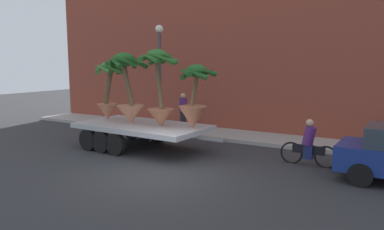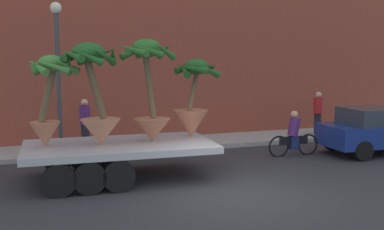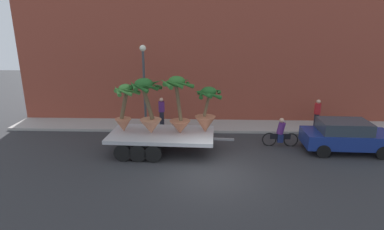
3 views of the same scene
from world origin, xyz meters
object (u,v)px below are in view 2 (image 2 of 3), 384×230
potted_palm_extra (49,99)px  street_lamp (58,58)px  parked_car (380,129)px  cyclist (294,136)px  pedestrian_near_gate (318,112)px  flatbed_trailer (111,152)px  pedestrian_far_left (85,123)px  potted_palm_front (95,95)px  potted_palm_rear (193,104)px  potted_palm_middle (150,92)px

potted_palm_extra → street_lamp: 3.15m
parked_car → cyclist: bearing=168.6°
pedestrian_near_gate → flatbed_trailer: bearing=-158.1°
pedestrian_near_gate → pedestrian_far_left: (-9.22, 0.13, 0.00)m
parked_car → potted_palm_front: bearing=-177.6°
potted_palm_front → potted_palm_extra: size_ratio=1.14×
potted_palm_rear → cyclist: potted_palm_rear is taller
potted_palm_middle → street_lamp: (-2.19, 3.14, 0.87)m
potted_palm_front → flatbed_trailer: bearing=7.8°
cyclist → pedestrian_far_left: 7.07m
potted_palm_extra → pedestrian_near_gate: 11.11m
potted_palm_rear → street_lamp: bearing=140.5°
potted_palm_extra → cyclist: potted_palm_extra is taller
potted_palm_rear → parked_car: 6.92m
potted_palm_extra → parked_car: (10.77, 0.20, -1.40)m
potted_palm_middle → potted_palm_front: size_ratio=1.04×
potted_palm_extra → street_lamp: street_lamp is taller
street_lamp → potted_palm_middle: bearing=-55.1°
potted_palm_extra → potted_palm_middle: bearing=-4.2°
potted_palm_rear → pedestrian_near_gate: potted_palm_rear is taller
parked_car → pedestrian_far_left: 10.08m
flatbed_trailer → parked_car: (9.22, 0.34, 0.07)m
flatbed_trailer → potted_palm_rear: 2.69m
potted_palm_middle → street_lamp: 3.92m
cyclist → parked_car: size_ratio=0.44×
flatbed_trailer → pedestrian_far_left: pedestrian_far_left is taller
potted_palm_rear → potted_palm_front: 2.82m
potted_palm_extra → parked_car: potted_palm_extra is taller
flatbed_trailer → potted_palm_rear: bearing=4.5°
potted_palm_rear → potted_palm_middle: 1.41m
potted_palm_extra → pedestrian_near_gate: size_ratio=1.38×
potted_palm_middle → potted_palm_extra: bearing=175.8°
pedestrian_far_left → potted_palm_front: bearing=-91.8°
potted_palm_rear → potted_palm_front: (-2.79, -0.24, 0.35)m
flatbed_trailer → parked_car: size_ratio=1.44×
parked_car → pedestrian_near_gate: bearing=94.8°
potted_palm_extra → street_lamp: (0.42, 2.95, 1.01)m
cyclist → pedestrian_far_left: bearing=156.7°
flatbed_trailer → potted_palm_extra: bearing=174.7°
flatbed_trailer → pedestrian_near_gate: 9.65m
flatbed_trailer → pedestrian_near_gate: size_ratio=3.55×
flatbed_trailer → potted_palm_rear: size_ratio=2.69×
potted_palm_extra → pedestrian_far_left: bearing=70.5°
potted_palm_front → pedestrian_far_left: bearing=88.2°
flatbed_trailer → street_lamp: (-1.12, 3.09, 2.47)m
cyclist → pedestrian_far_left: size_ratio=1.08×
potted_palm_middle → cyclist: potted_palm_middle is taller
pedestrian_near_gate → street_lamp: 10.32m
potted_palm_front → street_lamp: size_ratio=0.56×
potted_palm_middle → pedestrian_near_gate: 8.79m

